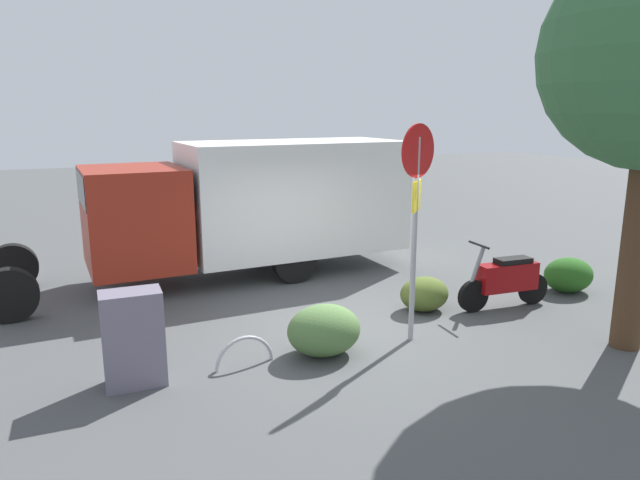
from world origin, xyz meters
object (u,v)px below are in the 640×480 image
object	(u,v)px
stop_sign	(416,199)
motorcycle	(506,279)
bike_rack_hoop	(245,365)
utility_cabinet	(133,339)
box_truck_near	(249,201)

from	to	relation	value
stop_sign	motorcycle	bearing A→B (deg)	-165.68
motorcycle	bike_rack_hoop	xyz separation A→B (m)	(4.86, 0.44, -0.52)
stop_sign	utility_cabinet	distance (m)	4.26
box_truck_near	stop_sign	size ratio (longest dim) A/B	2.57
motorcycle	utility_cabinet	xyz separation A→B (m)	(6.28, 0.42, 0.09)
motorcycle	bike_rack_hoop	distance (m)	4.91
utility_cabinet	box_truck_near	bearing A→B (deg)	-123.44
utility_cabinet	bike_rack_hoop	bearing A→B (deg)	178.93
utility_cabinet	bike_rack_hoop	size ratio (longest dim) A/B	1.44
motorcycle	bike_rack_hoop	world-z (taller)	motorcycle
stop_sign	box_truck_near	bearing A→B (deg)	-75.31
stop_sign	bike_rack_hoop	distance (m)	3.34
motorcycle	bike_rack_hoop	bearing A→B (deg)	9.09
box_truck_near	bike_rack_hoop	bearing A→B (deg)	69.60
utility_cabinet	bike_rack_hoop	world-z (taller)	utility_cabinet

